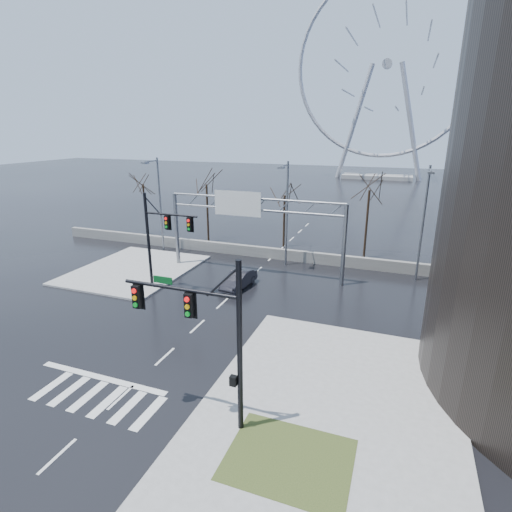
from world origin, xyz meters
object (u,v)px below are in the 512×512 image
at_px(signal_mast_near, 209,327).
at_px(signal_mast_far, 159,233).
at_px(car, 239,280).
at_px(ferris_wheel, 386,72).
at_px(sign_gantry, 250,219).

height_order(signal_mast_near, signal_mast_far, same).
relative_size(signal_mast_far, car, 1.88).
xyz_separation_m(signal_mast_near, ferris_wheel, (-0.14, 99.04, 21.26)).
distance_m(signal_mast_near, sign_gantry, 19.79).
height_order(signal_mast_near, sign_gantry, signal_mast_near).
height_order(ferris_wheel, car, ferris_wheel).
bearing_deg(car, signal_mast_far, -150.87).
distance_m(signal_mast_near, car, 16.86).
distance_m(sign_gantry, car, 5.70).
bearing_deg(ferris_wheel, signal_mast_near, -89.92).
bearing_deg(ferris_wheel, sign_gantry, -93.84).
height_order(signal_mast_near, ferris_wheel, ferris_wheel).
bearing_deg(sign_gantry, car, -84.97).
relative_size(signal_mast_far, ferris_wheel, 0.16).
bearing_deg(signal_mast_near, signal_mast_far, 130.26).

